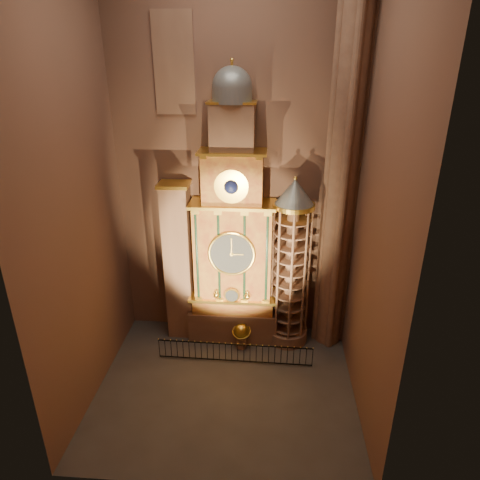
# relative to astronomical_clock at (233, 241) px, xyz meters

# --- Properties ---
(floor) EXTENTS (14.00, 14.00, 0.00)m
(floor) POSITION_rel_astronomical_clock_xyz_m (0.00, -4.96, -6.68)
(floor) COLOR #383330
(floor) RESTS_ON ground
(wall_back) EXTENTS (22.00, 0.00, 22.00)m
(wall_back) POSITION_rel_astronomical_clock_xyz_m (0.00, 1.04, 4.32)
(wall_back) COLOR brown
(wall_back) RESTS_ON floor
(wall_left) EXTENTS (0.00, 22.00, 22.00)m
(wall_left) POSITION_rel_astronomical_clock_xyz_m (-7.00, -4.96, 4.32)
(wall_left) COLOR brown
(wall_left) RESTS_ON floor
(wall_right) EXTENTS (0.00, 22.00, 22.00)m
(wall_right) POSITION_rel_astronomical_clock_xyz_m (7.00, -4.96, 4.32)
(wall_right) COLOR brown
(wall_right) RESTS_ON floor
(astronomical_clock) EXTENTS (5.60, 2.41, 16.70)m
(astronomical_clock) POSITION_rel_astronomical_clock_xyz_m (0.00, 0.00, 0.00)
(astronomical_clock) COLOR #8C634C
(astronomical_clock) RESTS_ON floor
(portrait_tower) EXTENTS (1.80, 1.60, 10.20)m
(portrait_tower) POSITION_rel_astronomical_clock_xyz_m (-3.40, 0.02, -1.53)
(portrait_tower) COLOR #8C634C
(portrait_tower) RESTS_ON floor
(stair_turret) EXTENTS (2.50, 2.50, 10.80)m
(stair_turret) POSITION_rel_astronomical_clock_xyz_m (3.50, -0.26, -1.41)
(stair_turret) COLOR #8C634C
(stair_turret) RESTS_ON floor
(gothic_pier) EXTENTS (2.04, 2.04, 22.00)m
(gothic_pier) POSITION_rel_astronomical_clock_xyz_m (6.10, 0.04, 4.32)
(gothic_pier) COLOR #8C634C
(gothic_pier) RESTS_ON floor
(stained_glass_window) EXTENTS (2.20, 0.14, 5.20)m
(stained_glass_window) POSITION_rel_astronomical_clock_xyz_m (-3.20, 0.95, 9.82)
(stained_glass_window) COLOR navy
(stained_glass_window) RESTS_ON wall_back
(celestial_globe) EXTENTS (1.28, 1.22, 1.68)m
(celestial_globe) POSITION_rel_astronomical_clock_xyz_m (0.61, -1.36, -5.67)
(celestial_globe) COLOR #8C634C
(celestial_globe) RESTS_ON floor
(iron_railing) EXTENTS (9.15, 0.22, 1.25)m
(iron_railing) POSITION_rel_astronomical_clock_xyz_m (0.31, -2.83, -6.00)
(iron_railing) COLOR black
(iron_railing) RESTS_ON floor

